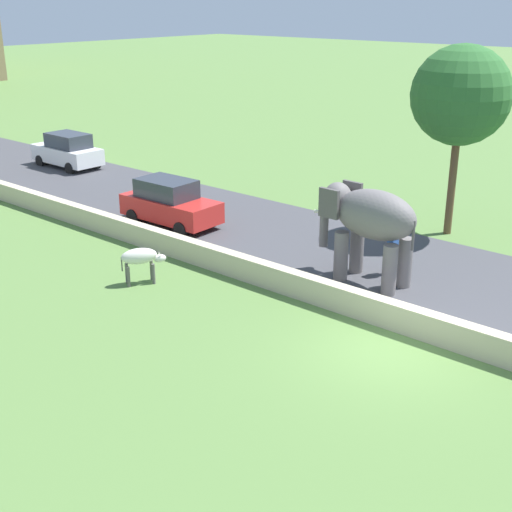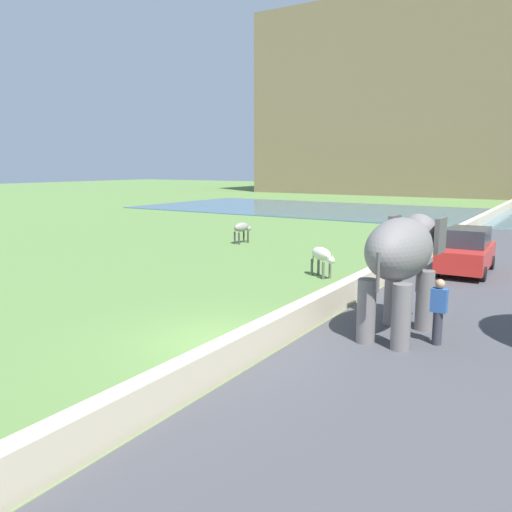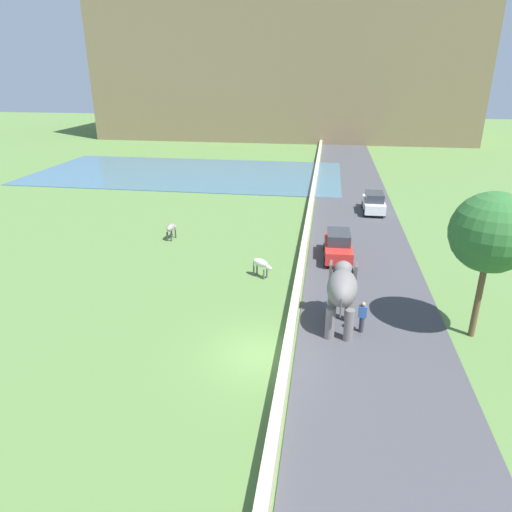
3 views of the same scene
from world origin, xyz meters
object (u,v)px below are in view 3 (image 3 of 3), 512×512
car_white (374,203)px  cow_grey (171,228)px  car_red (338,246)px  elephant (342,290)px  person_beside_elephant (362,317)px  cow_white (261,264)px

car_white → cow_grey: (-15.09, -9.12, -0.06)m
car_red → elephant: bearing=-89.9°
elephant → car_red: elephant is taller
car_red → person_beside_elephant: bearing=-83.7°
elephant → car_white: (3.14, 19.88, -1.14)m
elephant → person_beside_elephant: bearing=-17.8°
car_red → cow_white: bearing=-141.5°
cow_white → cow_grey: size_ratio=0.97×
car_red → car_white: bearing=74.1°
cow_white → person_beside_elephant: bearing=-44.8°
car_red → cow_grey: car_red is taller
elephant → car_white: 20.16m
elephant → car_red: (-0.01, 8.81, -1.14)m
person_beside_elephant → cow_grey: 17.05m
elephant → car_white: bearing=81.0°
car_red → cow_grey: 12.10m
car_red → car_white: size_ratio=1.01×
person_beside_elephant → car_red: size_ratio=0.40×
cow_grey → car_red: bearing=-9.3°
person_beside_elephant → cow_grey: bearing=139.4°
person_beside_elephant → cow_white: size_ratio=1.19×
car_white → cow_grey: bearing=-148.9°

